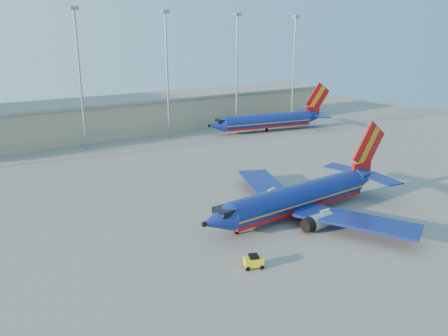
{
  "coord_description": "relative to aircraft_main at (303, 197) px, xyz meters",
  "views": [
    {
      "loc": [
        -33.78,
        -44.05,
        22.52
      ],
      "look_at": [
        2.67,
        6.64,
        4.0
      ],
      "focal_mm": 35.0,
      "sensor_mm": 36.0,
      "label": 1
    }
  ],
  "objects": [
    {
      "name": "terminal_building",
      "position": [
        3.5,
        63.95,
        1.94
      ],
      "size": [
        122.0,
        16.0,
        8.5
      ],
      "color": "gray",
      "rests_on": "ground"
    },
    {
      "name": "ground",
      "position": [
        -6.5,
        5.95,
        -2.37
      ],
      "size": [
        220.0,
        220.0,
        0.0
      ],
      "primitive_type": "plane",
      "color": "slate",
      "rests_on": "ground"
    },
    {
      "name": "light_mast_row",
      "position": [
        -1.5,
        51.95,
        15.18
      ],
      "size": [
        101.6,
        1.6,
        28.65
      ],
      "color": "gray",
      "rests_on": "ground"
    },
    {
      "name": "aircraft_main",
      "position": [
        0.0,
        0.0,
        0.0
      ],
      "size": [
        32.77,
        31.56,
        11.1
      ],
      "rotation": [
        0.0,
        0.0,
        0.01
      ],
      "color": "navy",
      "rests_on": "ground"
    },
    {
      "name": "baggage_tug",
      "position": [
        -14.5,
        -7.42,
        -1.63
      ],
      "size": [
        2.28,
        1.88,
        1.42
      ],
      "rotation": [
        0.0,
        0.0,
        -0.42
      ],
      "color": "yellow",
      "rests_on": "ground"
    },
    {
      "name": "aircraft_second",
      "position": [
        32.92,
        43.72,
        0.31
      ],
      "size": [
        34.1,
        14.8,
        11.68
      ],
      "rotation": [
        0.0,
        0.0,
        -0.21
      ],
      "color": "navy",
      "rests_on": "ground"
    }
  ]
}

